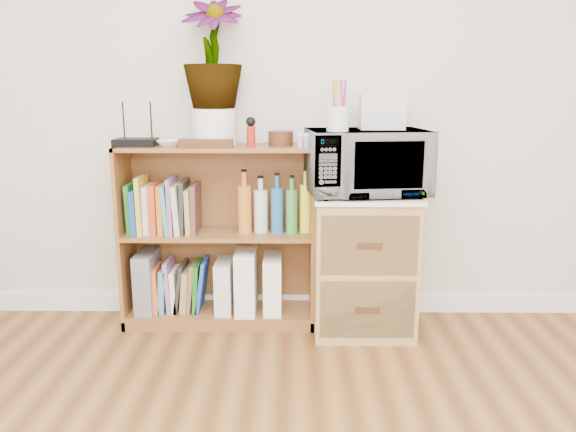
{
  "coord_description": "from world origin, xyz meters",
  "views": [
    {
      "loc": [
        0.04,
        -0.74,
        1.23
      ],
      "look_at": [
        0.01,
        1.95,
        0.62
      ],
      "focal_mm": 35.0,
      "sensor_mm": 36.0,
      "label": 1
    }
  ],
  "objects": [
    {
      "name": "potted_plant",
      "position": [
        -0.36,
        2.12,
        1.4
      ],
      "size": [
        0.3,
        0.3,
        0.53
      ],
      "primitive_type": "imported",
      "color": "#387D32",
      "rests_on": "plant_pot"
    },
    {
      "name": "magazine_holder_mid",
      "position": [
        -0.21,
        2.09,
        0.24
      ],
      "size": [
        0.11,
        0.27,
        0.34
      ],
      "primitive_type": "cube",
      "color": "white",
      "rests_on": "bookshelf"
    },
    {
      "name": "plant_pot",
      "position": [
        -0.36,
        2.12,
        1.04
      ],
      "size": [
        0.22,
        0.22,
        0.18
      ],
      "primitive_type": "cylinder",
      "color": "white",
      "rests_on": "bookshelf"
    },
    {
      "name": "trinket_box",
      "position": [
        -0.39,
        2.0,
        0.97
      ],
      "size": [
        0.27,
        0.07,
        0.04
      ],
      "primitive_type": "cube",
      "color": "#36220E",
      "rests_on": "bookshelf"
    },
    {
      "name": "skirting_board",
      "position": [
        0.0,
        2.24,
        0.05
      ],
      "size": [
        4.0,
        0.02,
        0.1
      ],
      "primitive_type": "cube",
      "color": "white",
      "rests_on": "ground"
    },
    {
      "name": "magazine_holder_right",
      "position": [
        -0.07,
        2.09,
        0.22
      ],
      "size": [
        0.09,
        0.24,
        0.3
      ],
      "primitive_type": "cube",
      "color": "white",
      "rests_on": "bookshelf"
    },
    {
      "name": "bookshelf",
      "position": [
        -0.35,
        2.1,
        0.47
      ],
      "size": [
        1.0,
        0.3,
        0.95
      ],
      "primitive_type": "cube",
      "color": "brown",
      "rests_on": "ground"
    },
    {
      "name": "router",
      "position": [
        -0.75,
        2.08,
        0.97
      ],
      "size": [
        0.21,
        0.14,
        0.04
      ],
      "primitive_type": "cube",
      "color": "black",
      "rests_on": "bookshelf"
    },
    {
      "name": "liquor_bottles",
      "position": [
        -0.02,
        2.1,
        0.65
      ],
      "size": [
        0.46,
        0.07,
        0.32
      ],
      "color": "orange",
      "rests_on": "bookshelf"
    },
    {
      "name": "cookbooks",
      "position": [
        -0.63,
        2.1,
        0.63
      ],
      "size": [
        0.36,
        0.2,
        0.3
      ],
      "color": "#21711E",
      "rests_on": "bookshelf"
    },
    {
      "name": "wooden_bowl",
      "position": [
        -0.02,
        2.11,
        0.99
      ],
      "size": [
        0.13,
        0.13,
        0.07
      ],
      "primitive_type": "cylinder",
      "color": "#3B1E10",
      "rests_on": "bookshelf"
    },
    {
      "name": "kokeshi_doll",
      "position": [
        -0.17,
        2.06,
        1.0
      ],
      "size": [
        0.04,
        0.04,
        0.1
      ],
      "primitive_type": "cylinder",
      "color": "#AC1815",
      "rests_on": "bookshelf"
    },
    {
      "name": "microwave",
      "position": [
        0.4,
        2.02,
        0.88
      ],
      "size": [
        0.62,
        0.46,
        0.32
      ],
      "primitive_type": "imported",
      "rotation": [
        0.0,
        0.0,
        0.13
      ],
      "color": "white",
      "rests_on": "wicker_unit"
    },
    {
      "name": "lower_books",
      "position": [
        -0.57,
        2.1,
        0.19
      ],
      "size": [
        0.29,
        0.19,
        0.28
      ],
      "color": "orange",
      "rests_on": "bookshelf"
    },
    {
      "name": "paint_jars",
      "position": [
        0.11,
        2.01,
        0.98
      ],
      "size": [
        0.11,
        0.04,
        0.06
      ],
      "primitive_type": "cube",
      "color": "pink",
      "rests_on": "bookshelf"
    },
    {
      "name": "white_bowl",
      "position": [
        -0.58,
        2.07,
        0.97
      ],
      "size": [
        0.13,
        0.13,
        0.03
      ],
      "primitive_type": "imported",
      "color": "silver",
      "rests_on": "bookshelf"
    },
    {
      "name": "small_appliance",
      "position": [
        0.47,
        2.07,
        1.12
      ],
      "size": [
        0.21,
        0.18,
        0.17
      ],
      "primitive_type": "cube",
      "color": "silver",
      "rests_on": "microwave"
    },
    {
      "name": "magazine_holder_left",
      "position": [
        -0.33,
        2.09,
        0.21
      ],
      "size": [
        0.09,
        0.22,
        0.27
      ],
      "primitive_type": "cube",
      "color": "silver",
      "rests_on": "bookshelf"
    },
    {
      "name": "file_box",
      "position": [
        -0.74,
        2.1,
        0.23
      ],
      "size": [
        0.1,
        0.25,
        0.32
      ],
      "primitive_type": "cube",
      "color": "slate",
      "rests_on": "bookshelf"
    },
    {
      "name": "wicker_unit",
      "position": [
        0.4,
        2.02,
        0.35
      ],
      "size": [
        0.5,
        0.45,
        0.7
      ],
      "primitive_type": "cube",
      "color": "#9E7542",
      "rests_on": "ground"
    },
    {
      "name": "pen_cup",
      "position": [
        0.25,
        1.91,
        1.09
      ],
      "size": [
        0.1,
        0.1,
        0.11
      ],
      "primitive_type": "cylinder",
      "color": "silver",
      "rests_on": "microwave"
    }
  ]
}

